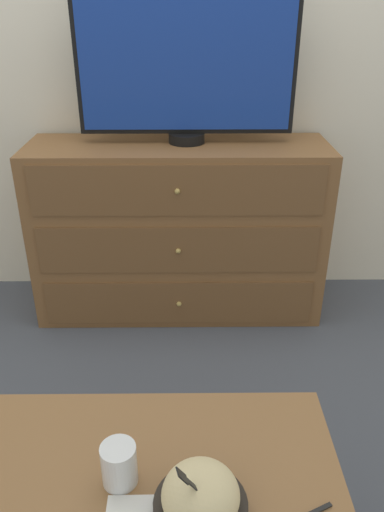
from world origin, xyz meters
TOP-DOWN VIEW (x-y plane):
  - ground_plane at (0.00, 0.00)m, footprint 12.00×12.00m
  - wall_back at (0.00, 0.03)m, footprint 12.00×0.05m
  - dresser at (0.07, -0.24)m, footprint 1.37×0.44m
  - tv at (0.11, -0.21)m, footprint 0.94×0.16m
  - coffee_table at (-0.03, -1.65)m, footprint 1.03×0.57m
  - takeout_bowl at (0.14, -1.74)m, footprint 0.21×0.21m
  - drink_cup at (-0.05, -1.65)m, footprint 0.08×0.08m

SIDE VIEW (x-z plane):
  - ground_plane at x=0.00m, z-range 0.00..0.00m
  - coffee_table at x=-0.03m, z-range 0.16..0.58m
  - dresser at x=0.07m, z-range 0.00..0.85m
  - drink_cup at x=-0.05m, z-range 0.41..0.52m
  - takeout_bowl at x=0.14m, z-range 0.38..0.57m
  - tv at x=0.11m, z-range 0.86..1.50m
  - wall_back at x=0.00m, z-range 0.00..2.60m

